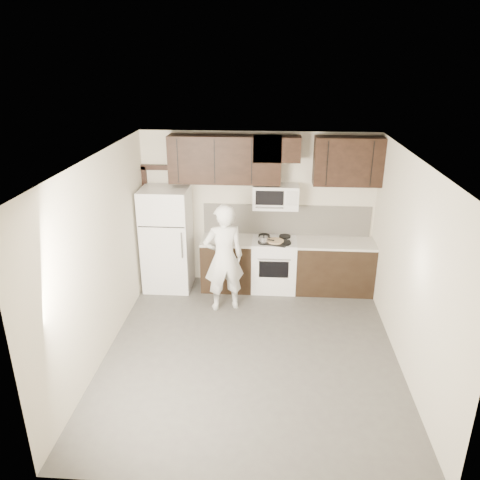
# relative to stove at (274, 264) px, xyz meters

# --- Properties ---
(floor) EXTENTS (4.50, 4.50, 0.00)m
(floor) POSITION_rel_stove_xyz_m (-0.30, -1.94, -0.46)
(floor) COLOR #4C4A47
(floor) RESTS_ON ground
(back_wall) EXTENTS (4.00, 0.00, 4.00)m
(back_wall) POSITION_rel_stove_xyz_m (-0.30, 0.31, 0.89)
(back_wall) COLOR beige
(back_wall) RESTS_ON ground
(ceiling) EXTENTS (4.50, 4.50, 0.00)m
(ceiling) POSITION_rel_stove_xyz_m (-0.30, -1.94, 2.24)
(ceiling) COLOR white
(ceiling) RESTS_ON back_wall
(counter_run) EXTENTS (2.95, 0.64, 0.91)m
(counter_run) POSITION_rel_stove_xyz_m (0.30, 0.00, -0.00)
(counter_run) COLOR black
(counter_run) RESTS_ON floor
(stove) EXTENTS (0.76, 0.66, 0.94)m
(stove) POSITION_rel_stove_xyz_m (0.00, 0.00, 0.00)
(stove) COLOR white
(stove) RESTS_ON floor
(backsplash) EXTENTS (2.90, 0.02, 0.54)m
(backsplash) POSITION_rel_stove_xyz_m (0.20, 0.30, 0.72)
(backsplash) COLOR beige
(backsplash) RESTS_ON counter_run
(upper_cabinets) EXTENTS (3.48, 0.35, 0.78)m
(upper_cabinets) POSITION_rel_stove_xyz_m (-0.09, 0.14, 1.82)
(upper_cabinets) COLOR black
(upper_cabinets) RESTS_ON back_wall
(microwave) EXTENTS (0.76, 0.42, 0.40)m
(microwave) POSITION_rel_stove_xyz_m (-0.00, 0.12, 1.19)
(microwave) COLOR white
(microwave) RESTS_ON upper_cabinets
(refrigerator) EXTENTS (0.80, 0.76, 1.80)m
(refrigerator) POSITION_rel_stove_xyz_m (-1.85, -0.05, 0.44)
(refrigerator) COLOR white
(refrigerator) RESTS_ON floor
(door_trim) EXTENTS (0.50, 0.08, 2.12)m
(door_trim) POSITION_rel_stove_xyz_m (-2.22, 0.27, 0.79)
(door_trim) COLOR black
(door_trim) RESTS_ON floor
(saucepan) EXTENTS (0.25, 0.15, 0.15)m
(saucepan) POSITION_rel_stove_xyz_m (-0.18, -0.15, 0.51)
(saucepan) COLOR silver
(saucepan) RESTS_ON stove
(baking_tray) EXTENTS (0.50, 0.43, 0.02)m
(baking_tray) POSITION_rel_stove_xyz_m (0.01, -0.12, 0.46)
(baking_tray) COLOR black
(baking_tray) RESTS_ON counter_run
(pizza) EXTENTS (0.36, 0.36, 0.02)m
(pizza) POSITION_rel_stove_xyz_m (0.01, -0.12, 0.48)
(pizza) COLOR beige
(pizza) RESTS_ON baking_tray
(person) EXTENTS (0.75, 0.61, 1.77)m
(person) POSITION_rel_stove_xyz_m (-0.79, -0.75, 0.42)
(person) COLOR white
(person) RESTS_ON floor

